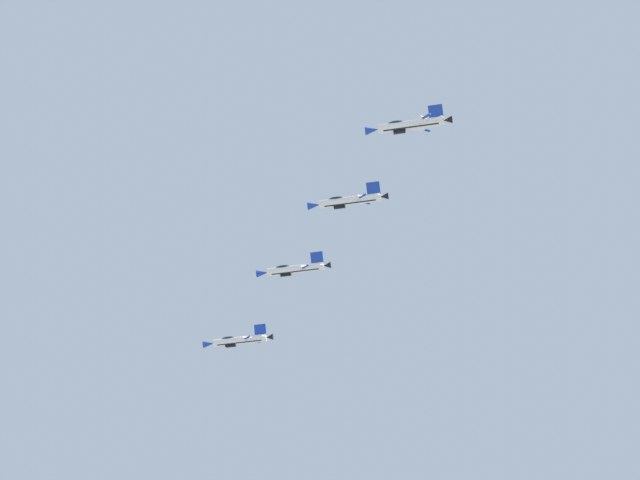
% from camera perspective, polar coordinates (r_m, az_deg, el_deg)
% --- Properties ---
extents(fighter_jet_lead, '(15.87, 8.58, 6.25)m').
position_cam_1_polar(fighter_jet_lead, '(185.40, -5.68, -6.97)').
color(fighter_jet_lead, white).
extents(fighter_jet_left_wing, '(15.87, 7.83, 7.17)m').
position_cam_1_polar(fighter_jet_left_wing, '(173.13, -1.81, -2.05)').
color(fighter_jet_left_wing, white).
extents(fighter_jet_right_wing, '(15.87, 7.81, 7.19)m').
position_cam_1_polar(fighter_jet_right_wing, '(160.18, 1.99, 2.73)').
color(fighter_jet_right_wing, white).
extents(fighter_jet_left_outer, '(15.87, 8.01, 6.97)m').
position_cam_1_polar(fighter_jet_left_outer, '(151.85, 6.21, 7.93)').
color(fighter_jet_left_outer, white).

